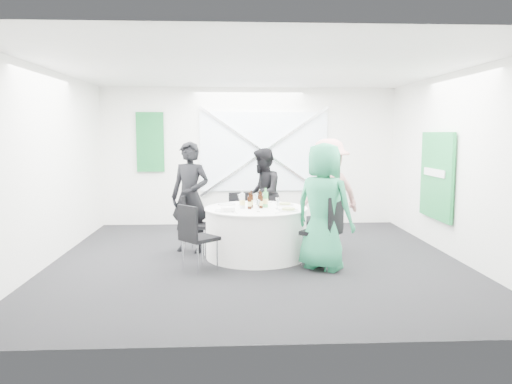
{
  "coord_description": "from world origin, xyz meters",
  "views": [
    {
      "loc": [
        -0.38,
        -7.25,
        1.89
      ],
      "look_at": [
        0.0,
        0.2,
        1.0
      ],
      "focal_mm": 35.0,
      "sensor_mm": 36.0,
      "label": 1
    }
  ],
  "objects_px": {
    "person_man_back": "(263,194)",
    "clear_water_bottle": "(242,201)",
    "person_woman_green": "(324,207)",
    "person_man_back_left": "(190,197)",
    "chair_front_left": "(195,233)",
    "banquet_table": "(256,232)",
    "chair_back": "(241,214)",
    "green_water_bottle": "(266,200)",
    "chair_back_left": "(193,219)",
    "chair_back_right": "(314,213)",
    "person_woman_pink": "(328,194)",
    "chair_front_right": "(327,225)"
  },
  "relations": [
    {
      "from": "banquet_table",
      "to": "chair_back_right",
      "type": "xyz_separation_m",
      "value": [
        0.96,
        0.43,
        0.21
      ]
    },
    {
      "from": "person_man_back_left",
      "to": "clear_water_bottle",
      "type": "bearing_deg",
      "value": -7.37
    },
    {
      "from": "chair_front_left",
      "to": "chair_back",
      "type": "bearing_deg",
      "value": -61.65
    },
    {
      "from": "chair_front_left",
      "to": "green_water_bottle",
      "type": "distance_m",
      "value": 1.35
    },
    {
      "from": "banquet_table",
      "to": "chair_front_left",
      "type": "relative_size",
      "value": 1.69
    },
    {
      "from": "person_man_back_left",
      "to": "person_woman_green",
      "type": "height_order",
      "value": "person_woman_green"
    },
    {
      "from": "person_woman_pink",
      "to": "person_woman_green",
      "type": "bearing_deg",
      "value": 53.84
    },
    {
      "from": "chair_back_left",
      "to": "person_woman_pink",
      "type": "distance_m",
      "value": 2.21
    },
    {
      "from": "chair_back_right",
      "to": "green_water_bottle",
      "type": "xyz_separation_m",
      "value": [
        -0.81,
        -0.39,
        0.28
      ]
    },
    {
      "from": "person_man_back_left",
      "to": "person_man_back",
      "type": "distance_m",
      "value": 1.47
    },
    {
      "from": "person_woman_green",
      "to": "person_man_back_left",
      "type": "bearing_deg",
      "value": 8.42
    },
    {
      "from": "person_man_back_left",
      "to": "person_woman_pink",
      "type": "bearing_deg",
      "value": 23.78
    },
    {
      "from": "chair_front_left",
      "to": "person_man_back_left",
      "type": "xyz_separation_m",
      "value": [
        -0.15,
        1.18,
        0.33
      ]
    },
    {
      "from": "person_woman_pink",
      "to": "chair_front_left",
      "type": "bearing_deg",
      "value": 9.16
    },
    {
      "from": "chair_back",
      "to": "green_water_bottle",
      "type": "height_order",
      "value": "green_water_bottle"
    },
    {
      "from": "chair_back",
      "to": "chair_front_left",
      "type": "relative_size",
      "value": 0.93
    },
    {
      "from": "clear_water_bottle",
      "to": "chair_back_left",
      "type": "bearing_deg",
      "value": 154.53
    },
    {
      "from": "person_man_back_left",
      "to": "green_water_bottle",
      "type": "bearing_deg",
      "value": 4.14
    },
    {
      "from": "person_man_back",
      "to": "person_woman_green",
      "type": "bearing_deg",
      "value": 28.08
    },
    {
      "from": "banquet_table",
      "to": "chair_back_right",
      "type": "relative_size",
      "value": 1.55
    },
    {
      "from": "banquet_table",
      "to": "chair_back_left",
      "type": "distance_m",
      "value": 1.04
    },
    {
      "from": "chair_back_left",
      "to": "chair_back_right",
      "type": "height_order",
      "value": "chair_back_right"
    },
    {
      "from": "chair_front_left",
      "to": "clear_water_bottle",
      "type": "xyz_separation_m",
      "value": [
        0.67,
        0.73,
        0.33
      ]
    },
    {
      "from": "banquet_table",
      "to": "chair_front_right",
      "type": "relative_size",
      "value": 1.52
    },
    {
      "from": "banquet_table",
      "to": "chair_back",
      "type": "height_order",
      "value": "chair_back"
    },
    {
      "from": "banquet_table",
      "to": "chair_front_left",
      "type": "xyz_separation_m",
      "value": [
        -0.87,
        -0.77,
        0.16
      ]
    },
    {
      "from": "chair_back",
      "to": "clear_water_bottle",
      "type": "relative_size",
      "value": 3.02
    },
    {
      "from": "banquet_table",
      "to": "person_man_back",
      "type": "xyz_separation_m",
      "value": [
        0.18,
        1.25,
        0.43
      ]
    },
    {
      "from": "chair_back_right",
      "to": "chair_front_left",
      "type": "xyz_separation_m",
      "value": [
        -1.84,
        -1.2,
        -0.05
      ]
    },
    {
      "from": "person_man_back",
      "to": "green_water_bottle",
      "type": "relative_size",
      "value": 5.49
    },
    {
      "from": "chair_back_left",
      "to": "person_man_back",
      "type": "relative_size",
      "value": 0.56
    },
    {
      "from": "banquet_table",
      "to": "chair_front_right",
      "type": "height_order",
      "value": "chair_front_right"
    },
    {
      "from": "chair_back",
      "to": "green_water_bottle",
      "type": "distance_m",
      "value": 1.12
    },
    {
      "from": "chair_back_left",
      "to": "clear_water_bottle",
      "type": "bearing_deg",
      "value": -97.29
    },
    {
      "from": "chair_front_left",
      "to": "person_man_back",
      "type": "bearing_deg",
      "value": -68.97
    },
    {
      "from": "chair_front_left",
      "to": "person_woman_green",
      "type": "bearing_deg",
      "value": -129.88
    },
    {
      "from": "chair_back",
      "to": "person_man_back_left",
      "type": "xyz_separation_m",
      "value": [
        -0.81,
        -0.63,
        0.38
      ]
    },
    {
      "from": "chair_back",
      "to": "person_woman_green",
      "type": "distance_m",
      "value": 2.11
    },
    {
      "from": "person_woman_pink",
      "to": "person_woman_green",
      "type": "height_order",
      "value": "person_woman_pink"
    },
    {
      "from": "banquet_table",
      "to": "green_water_bottle",
      "type": "relative_size",
      "value": 5.27
    },
    {
      "from": "chair_front_right",
      "to": "green_water_bottle",
      "type": "distance_m",
      "value": 1.12
    },
    {
      "from": "person_woman_green",
      "to": "green_water_bottle",
      "type": "distance_m",
      "value": 1.07
    },
    {
      "from": "chair_front_left",
      "to": "person_man_back",
      "type": "xyz_separation_m",
      "value": [
        1.05,
        2.02,
        0.27
      ]
    },
    {
      "from": "person_man_back",
      "to": "clear_water_bottle",
      "type": "height_order",
      "value": "person_man_back"
    },
    {
      "from": "chair_front_left",
      "to": "person_woman_pink",
      "type": "bearing_deg",
      "value": -100.16
    },
    {
      "from": "chair_back_left",
      "to": "person_man_back_left",
      "type": "relative_size",
      "value": 0.52
    },
    {
      "from": "banquet_table",
      "to": "green_water_bottle",
      "type": "bearing_deg",
      "value": 13.88
    },
    {
      "from": "chair_back_left",
      "to": "person_man_back_left",
      "type": "bearing_deg",
      "value": 44.88
    },
    {
      "from": "person_man_back_left",
      "to": "person_man_back",
      "type": "relative_size",
      "value": 1.08
    },
    {
      "from": "clear_water_bottle",
      "to": "chair_back",
      "type": "bearing_deg",
      "value": 90.08
    }
  ]
}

